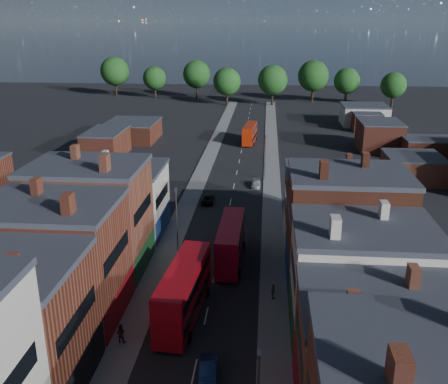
% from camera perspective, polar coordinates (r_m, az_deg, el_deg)
% --- Properties ---
extents(pavement_west, '(3.00, 200.00, 0.12)m').
position_cam_1_polar(pavement_west, '(80.57, -3.76, -0.49)').
color(pavement_west, gray).
rests_on(pavement_west, ground).
extents(pavement_east, '(3.00, 200.00, 0.12)m').
position_cam_1_polar(pavement_east, '(79.72, 5.52, -0.75)').
color(pavement_east, gray).
rests_on(pavement_east, ground).
extents(terrace_east, '(12.00, 80.00, 13.42)m').
position_cam_1_polar(terrace_east, '(33.32, 20.24, -19.54)').
color(terrace_east, brown).
rests_on(terrace_east, ground).
extents(lamp_post_2, '(0.25, 0.70, 8.12)m').
position_cam_1_polar(lamp_post_2, '(60.27, -5.43, -2.66)').
color(lamp_post_2, slate).
rests_on(lamp_post_2, ground).
extents(lamp_post_3, '(0.25, 0.70, 8.12)m').
position_cam_1_polar(lamp_post_3, '(87.91, 4.73, 4.32)').
color(lamp_post_3, slate).
rests_on(lamp_post_3, ground).
extents(bus_0, '(3.82, 12.27, 5.22)m').
position_cam_1_polar(bus_0, '(47.89, -4.61, -11.20)').
color(bus_0, '#B40A14').
rests_on(bus_0, ground).
extents(bus_1, '(2.98, 11.20, 4.82)m').
position_cam_1_polar(bus_1, '(58.07, 0.76, -5.70)').
color(bus_1, '#A7091F').
rests_on(bus_1, ground).
extents(bus_2, '(3.20, 10.17, 4.32)m').
position_cam_1_polar(bus_2, '(115.89, 2.97, 6.73)').
color(bus_2, '#B32307').
rests_on(bus_2, ground).
extents(car_1, '(1.62, 3.99, 1.29)m').
position_cam_1_polar(car_1, '(41.83, -1.84, -19.79)').
color(car_1, navy).
rests_on(car_1, ground).
extents(car_2, '(1.85, 3.93, 1.09)m').
position_cam_1_polar(car_2, '(77.47, -1.87, -0.88)').
color(car_2, black).
rests_on(car_2, ground).
extents(car_3, '(1.58, 3.69, 1.06)m').
position_cam_1_polar(car_3, '(85.16, 3.70, 0.93)').
color(car_3, silver).
rests_on(car_3, ground).
extents(ped_1, '(0.86, 0.48, 1.77)m').
position_cam_1_polar(ped_1, '(46.12, -11.73, -15.53)').
color(ped_1, '#3F1A19').
rests_on(ped_1, pavement_west).
extents(ped_3, '(0.48, 0.98, 1.64)m').
position_cam_1_polar(ped_3, '(51.60, 5.62, -11.25)').
color(ped_3, '#5D5A50').
rests_on(ped_3, pavement_east).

